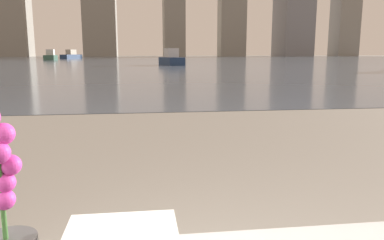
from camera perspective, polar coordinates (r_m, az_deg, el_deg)
name	(u,v)px	position (r m, az deg, el deg)	size (l,w,h in m)	color
potted_orchid	(6,229)	(1.04, -26.49, -14.63)	(0.14, 0.14, 0.42)	#4C4C4C
harbor_water	(143,60)	(62.00, -7.50, 9.09)	(180.00, 110.00, 0.01)	slate
harbor_boat_0	(171,59)	(34.50, -3.18, 9.24)	(2.14, 4.23, 1.51)	navy
harbor_boat_1	(51,56)	(62.44, -20.74, 9.06)	(1.81, 4.45, 1.63)	#335647
harbor_boat_4	(71,56)	(73.39, -17.92, 9.32)	(3.46, 4.76, 1.70)	navy
skyline_tower_1	(100,16)	(119.09, -13.84, 15.12)	(9.23, 11.63, 23.85)	gray
skyline_tower_2	(173,8)	(119.19, -2.85, 16.73)	(6.15, 11.54, 29.37)	gray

